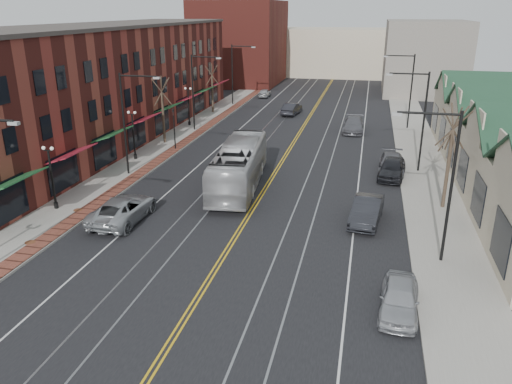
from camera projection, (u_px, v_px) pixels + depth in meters
The scene contains 31 objects.
ground at pixel (199, 296), 23.51m from camera, with size 160.00×160.00×0.00m, color black.
sidewalk_left at pixel (144, 160), 44.27m from camera, with size 4.00×120.00×0.15m, color gray.
sidewalk_right at pixel (426, 179), 39.28m from camera, with size 4.00×120.00×0.15m, color gray.
building_left at pixel (105, 85), 50.25m from camera, with size 10.00×50.00×11.00m, color maroon.
backdrop_left at pixel (240, 43), 88.44m from camera, with size 14.00×18.00×14.00m, color maroon.
backdrop_mid at pixel (337, 52), 99.70m from camera, with size 22.00×14.00×9.00m, color #C5B598.
backdrop_right at pixel (424, 57), 77.94m from camera, with size 12.00×16.00×11.00m, color slate.
streetlight_l_1 at pixel (128, 114), 38.69m from camera, with size 3.33×0.25×8.00m.
streetlight_l_2 at pixel (197, 85), 53.33m from camera, with size 3.33×0.25×8.00m.
streetlight_l_3 at pixel (235, 68), 67.97m from camera, with size 3.33×0.25×8.00m.
streetlight_r_0 at pixel (444, 172), 24.96m from camera, with size 3.33×0.25×8.00m.
streetlight_r_1 at pixel (419, 112), 39.59m from camera, with size 3.33×0.25×8.00m.
streetlight_r_2 at pixel (407, 84), 54.23m from camera, with size 3.33×0.25×8.00m.
lamppost_l_1 at pixel (52, 179), 32.72m from camera, with size 0.84×0.28×4.27m.
lamppost_l_2 at pixel (134, 136), 43.70m from camera, with size 0.84×0.28×4.27m.
lamppost_l_3 at pixel (189, 107), 56.50m from camera, with size 0.84×0.28×4.27m.
tree_left_near at pixel (163, 109), 48.67m from camera, with size 1.78×1.37×6.48m.
tree_left_far at pixel (212, 87), 63.39m from camera, with size 1.66×1.28×6.02m.
tree_right_mid at pixel (450, 155), 32.41m from camera, with size 1.90×1.46×6.93m.
manhole_mid at pixel (30, 242), 28.52m from camera, with size 0.60×0.60×0.02m, color #592D19.
manhole_far at pixel (78, 210), 33.10m from camera, with size 0.60×0.60×0.02m, color #592D19.
traffic_signal at pixel (174, 126), 46.85m from camera, with size 0.18×0.15×3.80m.
transit_bus at pixel (239, 166), 37.25m from camera, with size 2.81×12.00×3.34m, color #BAB9BC.
parked_suv at pixel (123, 209), 31.54m from camera, with size 2.66×5.76×1.60m, color #A9ACB0.
parked_car_a at pixel (399, 298), 22.01m from camera, with size 1.67×4.15×1.41m, color #A7A9AE.
parked_car_b at pixel (367, 211), 31.31m from camera, with size 1.67×4.80×1.58m, color black.
parked_car_c at pixel (391, 164), 40.94m from camera, with size 2.05×5.04×1.46m, color #56565D.
parked_car_d at pixel (392, 168), 39.57m from camera, with size 1.93×4.79×1.63m, color black.
distant_car_left at pixel (292, 109), 63.21m from camera, with size 1.59×4.57×1.50m, color #222227.
distant_car_right at pixel (353, 125), 54.42m from camera, with size 2.18×5.37×1.56m, color #5D5D64.
distant_car_far at pixel (265, 93), 75.73m from camera, with size 1.52×3.77×1.29m, color #A2A5A9.
Camera 1 is at (7.13, -19.25, 12.74)m, focal length 35.00 mm.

